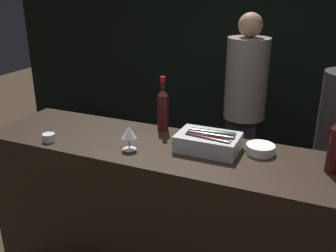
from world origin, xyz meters
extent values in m
cube|color=black|center=(0.00, 2.67, 1.40)|extent=(6.40, 0.06, 2.80)
cube|color=black|center=(0.00, 0.30, 0.52)|extent=(2.28, 0.61, 1.05)
cube|color=#B7BABF|center=(0.24, 0.36, 1.10)|extent=(0.35, 0.24, 0.10)
cylinder|color=black|center=(0.25, 0.31, 1.12)|extent=(0.27, 0.10, 0.07)
cylinder|color=black|center=(0.26, 0.36, 1.12)|extent=(0.27, 0.08, 0.07)
cylinder|color=black|center=(0.25, 0.41, 1.12)|extent=(0.27, 0.09, 0.07)
cylinder|color=white|center=(0.53, 0.43, 1.07)|extent=(0.16, 0.16, 0.05)
cylinder|color=gray|center=(0.53, 0.43, 1.10)|extent=(0.13, 0.13, 0.01)
cylinder|color=silver|center=(-0.18, 0.19, 1.05)|extent=(0.08, 0.08, 0.00)
cylinder|color=silver|center=(-0.18, 0.19, 1.08)|extent=(0.01, 0.01, 0.07)
cone|color=silver|center=(-0.18, 0.19, 1.15)|extent=(0.09, 0.09, 0.07)
cylinder|color=silver|center=(-0.69, 0.09, 1.07)|extent=(0.07, 0.07, 0.05)
sphere|color=#F9D67F|center=(-0.69, 0.09, 1.07)|extent=(0.03, 0.03, 0.03)
cylinder|color=#380F0F|center=(-0.13, 0.55, 1.16)|extent=(0.07, 0.07, 0.23)
cone|color=#380F0F|center=(-0.13, 0.55, 1.30)|extent=(0.07, 0.07, 0.04)
cylinder|color=#380F0F|center=(-0.13, 0.55, 1.36)|extent=(0.03, 0.03, 0.08)
cylinder|color=maroon|center=(-0.13, 0.55, 1.39)|extent=(0.03, 0.03, 0.04)
cylinder|color=#380F0F|center=(0.90, 0.35, 1.16)|extent=(0.07, 0.07, 0.24)
cube|color=black|center=(0.16, 1.73, 0.40)|extent=(0.28, 0.21, 0.79)
cylinder|color=slate|center=(0.16, 1.73, 1.15)|extent=(0.37, 0.37, 0.72)
sphere|color=tan|center=(0.16, 1.73, 1.62)|extent=(0.21, 0.21, 0.21)
cube|color=black|center=(0.97, 0.96, 0.37)|extent=(0.27, 0.20, 0.75)
camera|label=1|loc=(0.82, -1.54, 1.95)|focal=40.00mm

